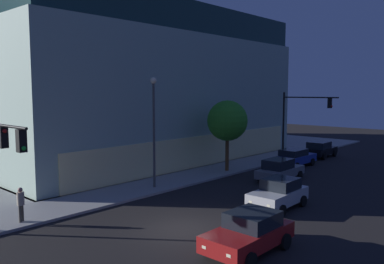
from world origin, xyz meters
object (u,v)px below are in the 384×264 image
(traffic_light_far_corner, at_px, (300,115))
(car_silver, at_px, (279,193))
(car_grey, at_px, (280,170))
(car_red, at_px, (249,232))
(car_blue, at_px, (295,157))
(car_black, at_px, (320,149))
(sidewalk_tree, at_px, (227,121))
(modern_building, at_px, (100,88))
(pedestrian_waiting, at_px, (21,201))
(street_lamp_sidewalk, at_px, (154,118))

(traffic_light_far_corner, xyz_separation_m, car_silver, (-14.67, -6.34, -3.65))
(traffic_light_far_corner, distance_m, car_grey, 9.49)
(car_red, bearing_deg, car_grey, 24.99)
(traffic_light_far_corner, relative_size, car_blue, 1.39)
(car_grey, distance_m, car_black, 12.34)
(traffic_light_far_corner, height_order, sidewalk_tree, traffic_light_far_corner)
(modern_building, height_order, car_blue, modern_building)
(pedestrian_waiting, relative_size, car_blue, 0.38)
(street_lamp_sidewalk, height_order, car_grey, street_lamp_sidewalk)
(street_lamp_sidewalk, height_order, pedestrian_waiting, street_lamp_sidewalk)
(traffic_light_far_corner, relative_size, street_lamp_sidewalk, 0.86)
(street_lamp_sidewalk, bearing_deg, pedestrian_waiting, -176.94)
(car_grey, height_order, car_blue, car_grey)
(car_silver, distance_m, car_blue, 13.33)
(car_silver, distance_m, car_grey, 7.32)
(car_red, xyz_separation_m, car_grey, (12.76, 5.94, -0.03))
(pedestrian_waiting, xyz_separation_m, car_grey, (17.71, -4.48, -0.38))
(modern_building, xyz_separation_m, car_grey, (0.35, -22.53, -6.29))
(modern_building, relative_size, car_black, 6.89)
(modern_building, relative_size, traffic_light_far_corner, 4.72)
(traffic_light_far_corner, relative_size, car_red, 1.51)
(sidewalk_tree, relative_size, car_blue, 1.26)
(modern_building, height_order, car_red, modern_building)
(sidewalk_tree, xyz_separation_m, car_black, (12.43, -2.38, -3.46))
(traffic_light_far_corner, bearing_deg, sidewalk_tree, 166.84)
(sidewalk_tree, relative_size, car_black, 1.32)
(street_lamp_sidewalk, height_order, car_red, street_lamp_sidewalk)
(traffic_light_far_corner, height_order, car_black, traffic_light_far_corner)
(street_lamp_sidewalk, xyz_separation_m, car_grey, (8.21, -4.99, -4.08))
(car_red, distance_m, car_blue, 20.11)
(modern_building, bearing_deg, sidewalk_tree, -89.92)
(car_red, relative_size, car_blue, 0.93)
(modern_building, distance_m, car_red, 31.68)
(traffic_light_far_corner, height_order, car_blue, traffic_light_far_corner)
(street_lamp_sidewalk, xyz_separation_m, pedestrian_waiting, (-9.50, -0.51, -3.70))
(pedestrian_waiting, distance_m, car_black, 29.89)
(traffic_light_far_corner, xyz_separation_m, pedestrian_waiting, (-26.02, 1.75, -3.30))
(street_lamp_sidewalk, xyz_separation_m, car_silver, (1.85, -8.61, -4.05))
(modern_building, xyz_separation_m, traffic_light_far_corner, (8.66, -19.80, -2.60))
(car_grey, relative_size, car_black, 1.02)
(street_lamp_sidewalk, bearing_deg, car_black, -7.34)
(modern_building, relative_size, sidewalk_tree, 5.23)
(car_red, relative_size, car_black, 0.97)
(modern_building, distance_m, car_blue, 22.50)
(pedestrian_waiting, bearing_deg, car_grey, -14.19)
(modern_building, xyz_separation_m, car_red, (-12.40, -28.47, -6.26))
(sidewalk_tree, bearing_deg, traffic_light_far_corner, -13.16)
(car_red, xyz_separation_m, car_black, (24.86, 8.31, -0.01))
(modern_building, xyz_separation_m, car_blue, (6.15, -20.71, -6.28))
(street_lamp_sidewalk, relative_size, car_black, 1.70)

